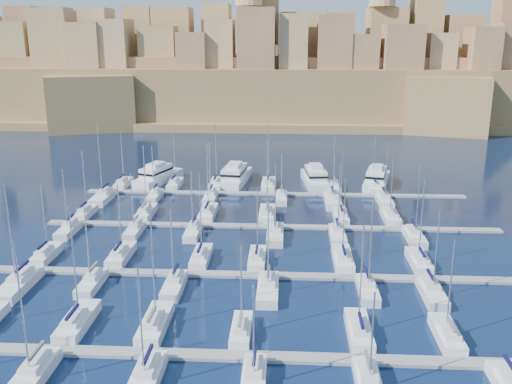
# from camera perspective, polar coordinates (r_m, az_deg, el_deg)

# --- Properties ---
(ground) EXTENTS (600.00, 600.00, 0.00)m
(ground) POSITION_cam_1_polar(r_m,az_deg,el_deg) (96.68, 1.30, -5.54)
(ground) COLOR black
(ground) RESTS_ON ground
(pontoon_near) EXTENTS (84.00, 2.00, 0.40)m
(pontoon_near) POSITION_cam_1_polar(r_m,az_deg,el_deg) (66.10, 0.27, -16.16)
(pontoon_near) COLOR slate
(pontoon_near) RESTS_ON ground
(pontoon_mid_near) EXTENTS (84.00, 2.00, 0.40)m
(pontoon_mid_near) POSITION_cam_1_polar(r_m,az_deg,el_deg) (85.54, 1.02, -8.34)
(pontoon_mid_near) COLOR slate
(pontoon_mid_near) RESTS_ON ground
(pontoon_mid_far) EXTENTS (84.00, 2.00, 0.40)m
(pontoon_mid_far) POSITION_cam_1_polar(r_m,az_deg,el_deg) (105.99, 1.48, -3.47)
(pontoon_mid_far) COLOR slate
(pontoon_mid_far) RESTS_ON ground
(pontoon_far) EXTENTS (84.00, 2.00, 0.40)m
(pontoon_far) POSITION_cam_1_polar(r_m,az_deg,el_deg) (126.95, 1.78, -0.19)
(pontoon_far) COLOR slate
(pontoon_far) RESTS_ON ground
(sailboat_1) EXTENTS (2.91, 9.68, 15.71)m
(sailboat_1) POSITION_cam_1_polar(r_m,az_deg,el_deg) (75.12, -17.42, -12.26)
(sailboat_1) COLOR silver
(sailboat_1) RESTS_ON ground
(sailboat_2) EXTENTS (2.91, 9.70, 16.58)m
(sailboat_2) POSITION_cam_1_polar(r_m,az_deg,el_deg) (72.43, -10.07, -12.84)
(sailboat_2) COLOR silver
(sailboat_2) RESTS_ON ground
(sailboat_3) EXTENTS (2.34, 7.79, 11.53)m
(sailboat_3) POSITION_cam_1_polar(r_m,az_deg,el_deg) (70.09, -1.49, -13.67)
(sailboat_3) COLOR silver
(sailboat_3) RESTS_ON ground
(sailboat_4) EXTENTS (2.76, 9.20, 14.07)m
(sailboat_4) POSITION_cam_1_polar(r_m,az_deg,el_deg) (71.05, 10.26, -13.48)
(sailboat_4) COLOR silver
(sailboat_4) RESTS_ON ground
(sailboat_5) EXTENTS (2.56, 8.53, 12.70)m
(sailboat_5) POSITION_cam_1_polar(r_m,az_deg,el_deg) (72.78, 18.56, -13.36)
(sailboat_5) COLOR silver
(sailboat_5) RESTS_ON ground
(sailboat_7) EXTENTS (2.80, 9.34, 16.09)m
(sailboat_7) POSITION_cam_1_polar(r_m,az_deg,el_deg) (66.41, -21.42, -16.64)
(sailboat_7) COLOR silver
(sailboat_7) RESTS_ON ground
(sailboat_8) EXTENTS (2.79, 9.32, 13.61)m
(sailboat_8) POSITION_cam_1_polar(r_m,az_deg,el_deg) (62.72, -10.95, -17.84)
(sailboat_8) COLOR silver
(sailboat_8) RESTS_ON ground
(sailboat_9) EXTENTS (2.47, 8.22, 11.78)m
(sailboat_9) POSITION_cam_1_polar(r_m,az_deg,el_deg) (61.64, -0.22, -18.21)
(sailboat_9) COLOR silver
(sailboat_9) RESTS_ON ground
(sailboat_10) EXTENTS (2.50, 8.34, 11.46)m
(sailboat_10) POSITION_cam_1_polar(r_m,az_deg,el_deg) (62.12, 11.17, -18.25)
(sailboat_10) COLOR silver
(sailboat_10) RESTS_ON ground
(sailboat_12) EXTENTS (2.50, 8.35, 12.31)m
(sailboat_12) POSITION_cam_1_polar(r_m,az_deg,el_deg) (97.74, -20.23, -5.86)
(sailboat_12) COLOR silver
(sailboat_12) RESTS_ON ground
(sailboat_13) EXTENTS (2.76, 9.21, 12.69)m
(sailboat_13) POSITION_cam_1_polar(r_m,az_deg,el_deg) (94.06, -13.34, -6.13)
(sailboat_13) COLOR silver
(sailboat_13) RESTS_ON ground
(sailboat_14) EXTENTS (2.68, 8.92, 14.63)m
(sailboat_14) POSITION_cam_1_polar(r_m,az_deg,el_deg) (91.17, -5.51, -6.46)
(sailboat_14) COLOR silver
(sailboat_14) RESTS_ON ground
(sailboat_15) EXTENTS (2.59, 8.62, 12.17)m
(sailboat_15) POSITION_cam_1_polar(r_m,az_deg,el_deg) (90.17, 0.11, -6.66)
(sailboat_15) COLOR silver
(sailboat_15) RESTS_ON ground
(sailboat_16) EXTENTS (2.93, 9.78, 13.97)m
(sailboat_16) POSITION_cam_1_polar(r_m,az_deg,el_deg) (91.02, 8.66, -6.61)
(sailboat_16) COLOR silver
(sailboat_16) RESTS_ON ground
(sailboat_17) EXTENTS (2.74, 9.13, 14.14)m
(sailboat_17) POSITION_cam_1_polar(r_m,az_deg,el_deg) (92.65, 16.00, -6.66)
(sailboat_17) COLOR silver
(sailboat_17) RESTS_ON ground
(sailboat_18) EXTENTS (3.15, 10.51, 16.02)m
(sailboat_18) POSITION_cam_1_polar(r_m,az_deg,el_deg) (88.10, -22.64, -8.48)
(sailboat_18) COLOR silver
(sailboat_18) RESTS_ON ground
(sailboat_19) EXTENTS (2.46, 8.21, 12.61)m
(sailboat_19) POSITION_cam_1_polar(r_m,az_deg,el_deg) (85.27, -16.09, -8.69)
(sailboat_19) COLOR silver
(sailboat_19) RESTS_ON ground
(sailboat_20) EXTENTS (2.57, 8.57, 12.40)m
(sailboat_20) POSITION_cam_1_polar(r_m,az_deg,el_deg) (82.06, -8.16, -9.20)
(sailboat_20) COLOR silver
(sailboat_20) RESTS_ON ground
(sailboat_21) EXTENTS (2.89, 9.62, 13.91)m
(sailboat_21) POSITION_cam_1_polar(r_m,az_deg,el_deg) (80.13, 1.21, -9.65)
(sailboat_21) COLOR silver
(sailboat_21) RESTS_ON ground
(sailboat_22) EXTENTS (2.50, 8.34, 13.73)m
(sailboat_22) POSITION_cam_1_polar(r_m,az_deg,el_deg) (81.48, 11.08, -9.52)
(sailboat_22) COLOR silver
(sailboat_22) RESTS_ON ground
(sailboat_23) EXTENTS (2.71, 9.02, 13.00)m
(sailboat_23) POSITION_cam_1_polar(r_m,az_deg,el_deg) (82.85, 17.15, -9.52)
(sailboat_23) COLOR silver
(sailboat_23) RESTS_ON ground
(sailboat_24) EXTENTS (2.38, 7.95, 13.34)m
(sailboat_24) POSITION_cam_1_polar(r_m,az_deg,el_deg) (117.21, -16.64, -1.97)
(sailboat_24) COLOR silver
(sailboat_24) RESTS_ON ground
(sailboat_25) EXTENTS (2.70, 8.99, 14.37)m
(sailboat_25) POSITION_cam_1_polar(r_m,az_deg,el_deg) (114.25, -10.95, -2.03)
(sailboat_25) COLOR silver
(sailboat_25) RESTS_ON ground
(sailboat_26) EXTENTS (2.94, 9.80, 14.67)m
(sailboat_26) POSITION_cam_1_polar(r_m,az_deg,el_deg) (112.30, -4.83, -2.10)
(sailboat_26) COLOR silver
(sailboat_26) RESTS_ON ground
(sailboat_27) EXTENTS (2.93, 9.76, 15.58)m
(sailboat_27) POSITION_cam_1_polar(r_m,az_deg,el_deg) (111.29, 1.10, -2.21)
(sailboat_27) COLOR silver
(sailboat_27) RESTS_ON ground
(sailboat_28) EXTENTS (2.66, 8.86, 13.39)m
(sailboat_28) POSITION_cam_1_polar(r_m,az_deg,el_deg) (111.31, 8.45, -2.39)
(sailboat_28) COLOR silver
(sailboat_28) RESTS_ON ground
(sailboat_29) EXTENTS (2.90, 9.66, 13.80)m
(sailboat_29) POSITION_cam_1_polar(r_m,az_deg,el_deg) (112.99, 13.29, -2.37)
(sailboat_29) COLOR silver
(sailboat_29) RESTS_ON ground
(sailboat_30) EXTENTS (2.50, 8.34, 12.32)m
(sailboat_30) POSITION_cam_1_polar(r_m,az_deg,el_deg) (108.30, -18.21, -3.57)
(sailboat_30) COLOR silver
(sailboat_30) RESTS_ON ground
(sailboat_31) EXTENTS (2.37, 7.89, 11.66)m
(sailboat_31) POSITION_cam_1_polar(r_m,az_deg,el_deg) (104.78, -12.04, -3.76)
(sailboat_31) COLOR silver
(sailboat_31) RESTS_ON ground
(sailboat_32) EXTENTS (2.49, 8.30, 12.22)m
(sailboat_32) POSITION_cam_1_polar(r_m,az_deg,el_deg) (102.35, -6.29, -3.97)
(sailboat_32) COLOR silver
(sailboat_32) RESTS_ON ground
(sailboat_33) EXTENTS (2.87, 9.58, 13.89)m
(sailboat_33) POSITION_cam_1_polar(r_m,az_deg,el_deg) (100.44, 1.93, -4.25)
(sailboat_33) COLOR silver
(sailboat_33) RESTS_ON ground
(sailboat_34) EXTENTS (2.64, 8.79, 13.71)m
(sailboat_34) POSITION_cam_1_polar(r_m,az_deg,el_deg) (101.20, 8.14, -4.26)
(sailboat_34) COLOR silver
(sailboat_34) RESTS_ON ground
(sailboat_35) EXTENTS (2.71, 9.04, 14.12)m
(sailboat_35) POSITION_cam_1_polar(r_m,az_deg,el_deg) (103.13, 15.55, -4.31)
(sailboat_35) COLOR silver
(sailboat_35) RESTS_ON ground
(sailboat_36) EXTENTS (2.55, 8.50, 13.01)m
(sailboat_36) POSITION_cam_1_polar(r_m,az_deg,el_deg) (137.18, -13.15, 0.85)
(sailboat_36) COLOR silver
(sailboat_36) RESTS_ON ground
(sailboat_37) EXTENTS (2.63, 8.77, 13.90)m
(sailboat_37) POSITION_cam_1_polar(r_m,az_deg,el_deg) (134.40, -8.10, 0.80)
(sailboat_37) COLOR silver
(sailboat_37) RESTS_ON ground
(sailboat_38) EXTENTS (2.84, 9.47, 15.33)m
(sailboat_38) POSITION_cam_1_polar(r_m,az_deg,el_deg) (133.20, -4.01, 0.80)
(sailboat_38) COLOR silver
(sailboat_38) RESTS_ON ground
(sailboat_39) EXTENTS (3.03, 10.11, 15.28)m
(sailboat_39) POSITION_cam_1_polar(r_m,az_deg,el_deg) (132.55, 1.24, 0.76)
(sailboat_39) COLOR silver
(sailboat_39) RESTS_ON ground
(sailboat_40) EXTENTS (2.55, 8.49, 11.51)m
(sailboat_40) POSITION_cam_1_polar(r_m,az_deg,el_deg) (132.18, 7.79, 0.55)
(sailboat_40) COLOR silver
(sailboat_40) RESTS_ON ground
(sailboat_41) EXTENTS (2.65, 8.83, 13.36)m
(sailboat_41) POSITION_cam_1_polar(r_m,az_deg,el_deg) (133.38, 11.64, 0.51)
(sailboat_41) COLOR silver
(sailboat_41) RESTS_ON ground
(sailboat_42) EXTENTS (3.21, 10.71, 16.55)m
(sailboat_42) POSITION_cam_1_polar(r_m,az_deg,el_deg) (127.03, -15.01, -0.46)
(sailboat_42) COLOR silver
(sailboat_42) RESTS_ON ground
(sailboat_43) EXTENTS (2.36, 7.88, 12.13)m
(sailboat_43) POSITION_cam_1_polar(r_m,az_deg,el_deg) (125.42, -10.09, -0.39)
(sailboat_43) COLOR silver
(sailboat_43) RESTS_ON ground
(sailboat_44) EXTENTS (2.58, 8.58, 13.05)m
(sailboat_44) POSITION_cam_1_polar(r_m,az_deg,el_deg) (122.88, -4.56, -0.52)
(sailboat_44) COLOR silver
(sailboat_44) RESTS_ON ground
(sailboat_45) EXTENTS (2.38, 7.95, 10.87)m
(sailboat_45) POSITION_cam_1_polar(r_m,az_deg,el_deg) (122.11, 2.55, -0.60)
(sailboat_45) COLOR silver
(sailboat_45) RESTS_ON ground
(sailboat_46) EXTENTS (3.23, 10.78, 15.21)m
(sailboat_46) POSITION_cam_1_polar(r_m,az_deg,el_deg) (121.15, 7.66, -0.84)
(sailboat_46) COLOR silver
(sailboat_46) RESTS_ON ground
(sailboat_47) EXTENTS (2.76, 9.21, 12.65)m
(sailboat_47) POSITION_cam_1_polar(r_m,az_deg,el_deg) (123.25, 12.71, -0.82)
(sailboat_47) COLOR silver
(sailboat_47) RESTS_ON ground
(motor_yacht_a) EXTENTS (9.83, 16.62, 5.25)m
(motor_yacht_a) POSITION_cam_1_polar(r_m,az_deg,el_deg) (138.88, -9.83, 1.64)
(motor_yacht_a) COLOR silver
(motor_yacht_a) RESTS_ON ground
(motor_yacht_b) EXTENTS (7.23, 18.13, 5.25)m
(motor_yacht_b) POSITION_cam_1_polar(r_m,az_deg,el_deg) (136.72, -2.13, 1.64)
(motor_yacht_b) COLOR silver
(motor_yacht_b) RESTS_ON ground
(motor_yacht_c) EXTENTS (6.48, 16.59, 5.25)m
(motor_yacht_c) POSITION_cam_1_polar(r_m,az_deg,el_deg) (135.64, 5.94, 1.45)
(motor_yacht_c) COLOR silver
(motor_yacht_c) RESTS_ON ground
(motor_yacht_d) EXTENTS (8.53, 16.64, 5.25)m
(motor_yacht_d) POSITION_cam_1_polar(r_m,az_deg,el_deg) (137.02, 11.97, 1.33)
(motor_yacht_d) COLOR silver
(motor_yacht_d) RESTS_ON ground
(fortified_city) EXTENTS (460.00, 108.95, 59.52)m
(fortified_city) POSITION_cam_1_polar(r_m,az_deg,el_deg) (246.13, 2.51, 11.04)
(fortified_city) COLOR olive
(fortified_city) RESTS_ON ground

